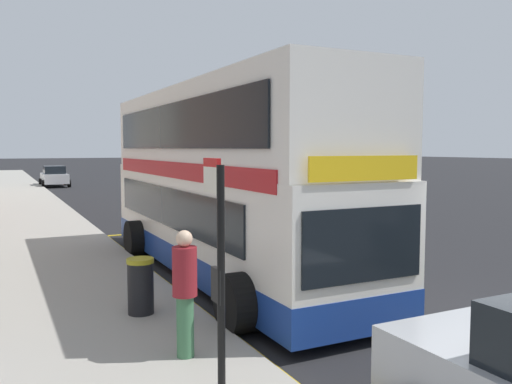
{
  "coord_description": "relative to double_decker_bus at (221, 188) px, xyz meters",
  "views": [
    {
      "loc": [
        -7.23,
        -5.79,
        3.01
      ],
      "look_at": [
        -1.15,
        6.48,
        1.87
      ],
      "focal_mm": 36.99,
      "sensor_mm": 36.0,
      "label": 1
    }
  ],
  "objects": [
    {
      "name": "bus_bay_markings",
      "position": [
        0.05,
        -0.07,
        -2.06
      ],
      "size": [
        3.19,
        13.87,
        0.01
      ],
      "color": "gold",
      "rests_on": "ground"
    },
    {
      "name": "pedestrian_waiting_near_sign",
      "position": [
        -2.51,
        -4.74,
        -0.96
      ],
      "size": [
        0.34,
        0.34,
        1.76
      ],
      "color": "#3F724C",
      "rests_on": "pavement_near"
    },
    {
      "name": "litter_bin",
      "position": [
        -2.59,
        -2.59,
        -1.43
      ],
      "size": [
        0.47,
        0.47,
        0.97
      ],
      "color": "black",
      "rests_on": "pavement_near"
    },
    {
      "name": "double_decker_bus",
      "position": [
        0.0,
        0.0,
        0.0
      ],
      "size": [
        3.15,
        10.85,
        4.4
      ],
      "color": "white",
      "rests_on": "ground"
    },
    {
      "name": "ground_plane",
      "position": [
        2.46,
        26.29,
        -2.06
      ],
      "size": [
        260.0,
        260.0,
        0.0
      ],
      "primitive_type": "plane",
      "color": "black"
    },
    {
      "name": "parked_car_white_far",
      "position": [
        7.52,
        21.89,
        -1.26
      ],
      "size": [
        2.09,
        4.2,
        1.62
      ],
      "rotation": [
        0.0,
        0.0,
        -0.04
      ],
      "color": "silver",
      "rests_on": "ground"
    },
    {
      "name": "pavement_near",
      "position": [
        -4.54,
        26.29,
        -1.99
      ],
      "size": [
        6.0,
        76.0,
        0.14
      ],
      "primitive_type": "cube",
      "color": "#A39E93",
      "rests_on": "ground"
    },
    {
      "name": "bus_stop_sign",
      "position": [
        -2.54,
        -6.02,
        -0.31
      ],
      "size": [
        0.09,
        0.51,
        2.75
      ],
      "color": "black",
      "rests_on": "pavement_near"
    },
    {
      "name": "parked_car_silver_across",
      "position": [
        -0.63,
        32.39,
        -1.26
      ],
      "size": [
        2.09,
        4.2,
        1.62
      ],
      "rotation": [
        0.0,
        0.0,
        0.03
      ],
      "color": "#B2B5BA",
      "rests_on": "ground"
    }
  ]
}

